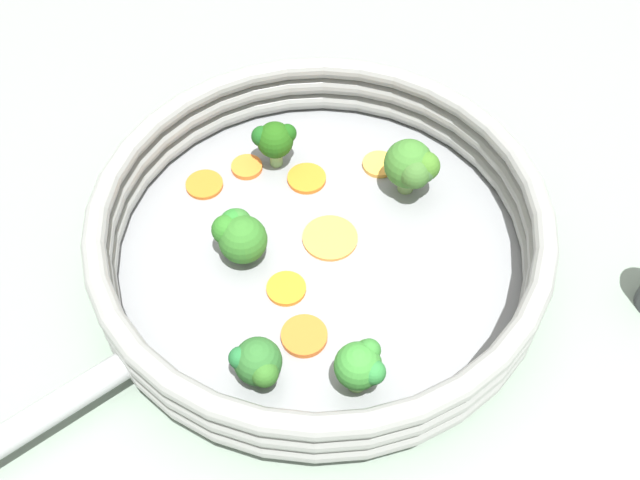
# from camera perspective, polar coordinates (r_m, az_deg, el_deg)

# --- Properties ---
(ground_plane) EXTENTS (4.00, 4.00, 0.00)m
(ground_plane) POSITION_cam_1_polar(r_m,az_deg,el_deg) (0.64, -0.00, -1.57)
(ground_plane) COLOR gray
(skillet) EXTENTS (0.35, 0.35, 0.01)m
(skillet) POSITION_cam_1_polar(r_m,az_deg,el_deg) (0.63, -0.00, -1.20)
(skillet) COLOR gray
(skillet) RESTS_ON ground_plane
(skillet_rim_wall) EXTENTS (0.37, 0.37, 0.06)m
(skillet_rim_wall) POSITION_cam_1_polar(r_m,az_deg,el_deg) (0.60, -0.00, 0.77)
(skillet_rim_wall) COLOR gray
(skillet_rim_wall) RESTS_ON skillet
(skillet_handle) EXTENTS (0.17, 0.07, 0.02)m
(skillet_handle) POSITION_cam_1_polar(r_m,az_deg,el_deg) (0.58, -21.82, -13.20)
(skillet_handle) COLOR #999B9E
(skillet_handle) RESTS_ON skillet
(skillet_rivet_left) EXTENTS (0.01, 0.01, 0.01)m
(skillet_rivet_left) POSITION_cam_1_polar(r_m,az_deg,el_deg) (0.61, -14.98, -5.71)
(skillet_rivet_left) COLOR gray
(skillet_rivet_left) RESTS_ON skillet
(skillet_rivet_right) EXTENTS (0.01, 0.01, 0.01)m
(skillet_rivet_right) POSITION_cam_1_polar(r_m,az_deg,el_deg) (0.56, -10.89, -11.60)
(skillet_rivet_right) COLOR gray
(skillet_rivet_right) RESTS_ON skillet
(carrot_slice_0) EXTENTS (0.04, 0.04, 0.00)m
(carrot_slice_0) POSITION_cam_1_polar(r_m,az_deg,el_deg) (0.68, -8.77, 4.23)
(carrot_slice_0) COLOR orange
(carrot_slice_0) RESTS_ON skillet
(carrot_slice_1) EXTENTS (0.04, 0.04, 0.00)m
(carrot_slice_1) POSITION_cam_1_polar(r_m,az_deg,el_deg) (0.69, -5.60, 5.56)
(carrot_slice_1) COLOR orange
(carrot_slice_1) RESTS_ON skillet
(carrot_slice_2) EXTENTS (0.04, 0.04, 0.00)m
(carrot_slice_2) POSITION_cam_1_polar(r_m,az_deg,el_deg) (0.60, -2.65, -3.68)
(carrot_slice_2) COLOR orange
(carrot_slice_2) RESTS_ON skillet
(carrot_slice_3) EXTENTS (0.04, 0.04, 0.00)m
(carrot_slice_3) POSITION_cam_1_polar(r_m,az_deg,el_deg) (0.69, 4.54, 5.77)
(carrot_slice_3) COLOR gold
(carrot_slice_3) RESTS_ON skillet
(carrot_slice_4) EXTENTS (0.04, 0.04, 0.01)m
(carrot_slice_4) POSITION_cam_1_polar(r_m,az_deg,el_deg) (0.58, -1.21, -7.32)
(carrot_slice_4) COLOR orange
(carrot_slice_4) RESTS_ON skillet
(carrot_slice_5) EXTENTS (0.06, 0.06, 0.00)m
(carrot_slice_5) POSITION_cam_1_polar(r_m,az_deg,el_deg) (0.63, 0.69, 0.20)
(carrot_slice_5) COLOR orange
(carrot_slice_5) RESTS_ON skillet
(carrot_slice_6) EXTENTS (0.05, 0.05, 0.00)m
(carrot_slice_6) POSITION_cam_1_polar(r_m,az_deg,el_deg) (0.67, -1.02, 4.71)
(carrot_slice_6) COLOR orange
(carrot_slice_6) RESTS_ON skillet
(broccoli_floret_0) EXTENTS (0.04, 0.05, 0.05)m
(broccoli_floret_0) POSITION_cam_1_polar(r_m,az_deg,el_deg) (0.65, 7.08, 5.57)
(broccoli_floret_0) COLOR #7DA45A
(broccoli_floret_0) RESTS_ON skillet
(broccoli_floret_1) EXTENTS (0.04, 0.04, 0.05)m
(broccoli_floret_1) POSITION_cam_1_polar(r_m,az_deg,el_deg) (0.54, 3.14, -9.48)
(broccoli_floret_1) COLOR #80AF5F
(broccoli_floret_1) RESTS_ON skillet
(broccoli_floret_2) EXTENTS (0.04, 0.05, 0.04)m
(broccoli_floret_2) POSITION_cam_1_polar(r_m,az_deg,el_deg) (0.61, -6.21, 0.46)
(broccoli_floret_2) COLOR #739459
(broccoli_floret_2) RESTS_ON skillet
(broccoli_floret_3) EXTENTS (0.04, 0.04, 0.04)m
(broccoli_floret_3) POSITION_cam_1_polar(r_m,az_deg,el_deg) (0.55, -4.75, -9.40)
(broccoli_floret_3) COLOR #659348
(broccoli_floret_3) RESTS_ON skillet
(broccoli_floret_4) EXTENTS (0.03, 0.04, 0.05)m
(broccoli_floret_4) POSITION_cam_1_polar(r_m,az_deg,el_deg) (0.67, -3.49, 7.63)
(broccoli_floret_4) COLOR #84B164
(broccoli_floret_4) RESTS_ON skillet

